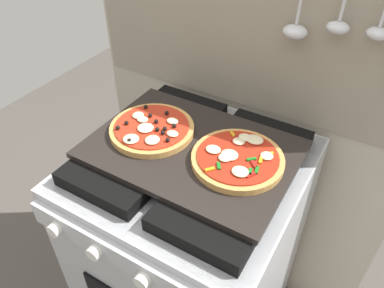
{
  "coord_description": "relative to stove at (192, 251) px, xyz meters",
  "views": [
    {
      "loc": [
        0.39,
        -0.66,
        1.55
      ],
      "look_at": [
        0.0,
        0.0,
        0.93
      ],
      "focal_mm": 35.05,
      "sensor_mm": 36.0,
      "label": 1
    }
  ],
  "objects": [
    {
      "name": "stove",
      "position": [
        0.0,
        0.0,
        0.0
      ],
      "size": [
        0.6,
        0.64,
        0.9
      ],
      "color": "#B7BABF",
      "rests_on": "ground_plane"
    },
    {
      "name": "kitchen_backsplash",
      "position": [
        0.0,
        0.34,
        0.34
      ],
      "size": [
        1.1,
        0.09,
        1.55
      ],
      "color": "#B2A893",
      "rests_on": "ground_plane"
    },
    {
      "name": "pizza_right",
      "position": [
        0.13,
        0.01,
        0.48
      ],
      "size": [
        0.23,
        0.23,
        0.03
      ],
      "color": "tan",
      "rests_on": "baking_tray"
    },
    {
      "name": "pizza_left",
      "position": [
        -0.13,
        -0.0,
        0.48
      ],
      "size": [
        0.23,
        0.23,
        0.03
      ],
      "color": "tan",
      "rests_on": "baking_tray"
    },
    {
      "name": "baking_tray",
      "position": [
        0.0,
        0.0,
        0.46
      ],
      "size": [
        0.54,
        0.38,
        0.02
      ],
      "primitive_type": "cube",
      "color": "black",
      "rests_on": "stove"
    }
  ]
}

